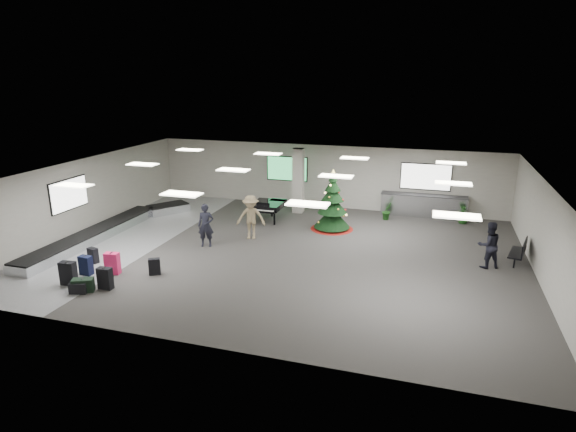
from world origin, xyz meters
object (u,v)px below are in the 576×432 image
(grand_piano, at_px, (267,206))
(traveler_b, at_px, (251,217))
(christmas_tree, at_px, (332,209))
(potted_plant_right, at_px, (463,215))
(baggage_carousel, at_px, (110,229))
(traveler_a, at_px, (206,225))
(pink_suitcase, at_px, (112,263))
(service_counter, at_px, (423,205))
(potted_plant_left, at_px, (387,211))
(bench, at_px, (520,250))
(traveler_bench, at_px, (489,245))

(grand_piano, height_order, traveler_b, traveler_b)
(christmas_tree, height_order, potted_plant_right, christmas_tree)
(baggage_carousel, relative_size, traveler_a, 5.56)
(pink_suitcase, xyz_separation_m, grand_piano, (3.03, 7.52, 0.34))
(service_counter, bearing_deg, baggage_carousel, -152.33)
(potted_plant_left, bearing_deg, baggage_carousel, -153.19)
(baggage_carousel, xyz_separation_m, bench, (16.43, 1.53, 0.29))
(traveler_a, relative_size, potted_plant_left, 2.03)
(potted_plant_left, bearing_deg, bench, -38.51)
(grand_piano, distance_m, potted_plant_right, 9.09)
(service_counter, height_order, potted_plant_right, service_counter)
(pink_suitcase, height_order, traveler_b, traveler_b)
(baggage_carousel, distance_m, christmas_tree, 9.71)
(baggage_carousel, distance_m, service_counter, 14.50)
(bench, height_order, traveler_bench, traveler_bench)
(traveler_b, relative_size, potted_plant_right, 2.21)
(baggage_carousel, distance_m, potted_plant_left, 12.58)
(baggage_carousel, relative_size, traveler_bench, 5.69)
(service_counter, xyz_separation_m, potted_plant_left, (-1.61, -1.06, -0.12))
(potted_plant_left, bearing_deg, christmas_tree, -135.31)
(baggage_carousel, bearing_deg, grand_piano, 33.58)
(service_counter, relative_size, potted_plant_right, 4.81)
(christmas_tree, relative_size, bench, 1.84)
(service_counter, xyz_separation_m, traveler_a, (-8.16, -6.90, 0.33))
(baggage_carousel, relative_size, potted_plant_left, 11.29)
(christmas_tree, height_order, traveler_b, christmas_tree)
(traveler_bench, height_order, potted_plant_right, traveler_bench)
(baggage_carousel, relative_size, christmas_tree, 3.57)
(grand_piano, relative_size, potted_plant_right, 2.11)
(christmas_tree, bearing_deg, baggage_carousel, -158.81)
(service_counter, bearing_deg, potted_plant_right, -19.62)
(baggage_carousel, height_order, potted_plant_left, potted_plant_left)
(pink_suitcase, bearing_deg, traveler_a, 52.46)
(pink_suitcase, height_order, traveler_a, traveler_a)
(christmas_tree, height_order, traveler_a, christmas_tree)
(grand_piano, relative_size, traveler_b, 0.95)
(traveler_a, relative_size, potted_plant_right, 2.08)
(bench, distance_m, potted_plant_right, 4.89)
(grand_piano, bearing_deg, bench, -12.82)
(baggage_carousel, height_order, grand_piano, grand_piano)
(traveler_bench, xyz_separation_m, potted_plant_right, (-0.61, 5.32, -0.43))
(baggage_carousel, bearing_deg, potted_plant_right, 22.55)
(christmas_tree, height_order, potted_plant_left, christmas_tree)
(bench, bearing_deg, pink_suitcase, -144.91)
(bench, height_order, traveler_a, traveler_a)
(potted_plant_right, bearing_deg, baggage_carousel, -157.45)
(christmas_tree, xyz_separation_m, traveler_a, (-4.35, -3.67, -0.06))
(traveler_a, distance_m, potted_plant_right, 11.79)
(traveler_a, distance_m, traveler_b, 1.97)
(service_counter, distance_m, bench, 6.32)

